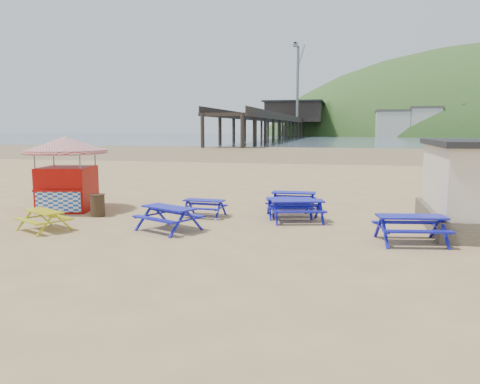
% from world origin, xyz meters
% --- Properties ---
extents(ground, '(400.00, 400.00, 0.00)m').
position_xyz_m(ground, '(0.00, 0.00, 0.00)').
color(ground, tan).
rests_on(ground, ground).
extents(wet_sand, '(400.00, 400.00, 0.00)m').
position_xyz_m(wet_sand, '(0.00, 55.00, 0.00)').
color(wet_sand, olive).
rests_on(wet_sand, ground).
extents(sea, '(400.00, 400.00, 0.00)m').
position_xyz_m(sea, '(0.00, 170.00, 0.01)').
color(sea, '#465764').
rests_on(sea, ground).
extents(picnic_table_blue_a, '(1.71, 1.41, 0.68)m').
position_xyz_m(picnic_table_blue_a, '(-1.62, 1.16, 0.34)').
color(picnic_table_blue_a, '#05079C').
rests_on(picnic_table_blue_a, ground).
extents(picnic_table_blue_b, '(2.13, 1.87, 0.77)m').
position_xyz_m(picnic_table_blue_b, '(1.75, 1.81, 0.39)').
color(picnic_table_blue_b, '#05079C').
rests_on(picnic_table_blue_b, ground).
extents(picnic_table_blue_c, '(2.32, 2.04, 0.83)m').
position_xyz_m(picnic_table_blue_c, '(2.17, 0.97, 0.42)').
color(picnic_table_blue_c, '#05079C').
rests_on(picnic_table_blue_c, ground).
extents(picnic_table_blue_d, '(2.50, 2.32, 0.84)m').
position_xyz_m(picnic_table_blue_d, '(-2.06, -1.61, 0.42)').
color(picnic_table_blue_d, '#05079C').
rests_on(picnic_table_blue_d, ground).
extents(picnic_table_blue_e, '(2.32, 1.99, 0.86)m').
position_xyz_m(picnic_table_blue_e, '(5.96, -1.64, 0.43)').
color(picnic_table_blue_e, '#05079C').
rests_on(picnic_table_blue_e, ground).
extents(picnic_table_yellow, '(2.11, 1.97, 0.70)m').
position_xyz_m(picnic_table_yellow, '(-6.32, -2.58, 0.35)').
color(picnic_table_yellow, '#B4B412').
rests_on(picnic_table_yellow, ground).
extents(ice_cream_kiosk, '(4.24, 4.24, 3.21)m').
position_xyz_m(ice_cream_kiosk, '(-7.88, 1.29, 2.02)').
color(ice_cream_kiosk, '#A70A05').
rests_on(ice_cream_kiosk, ground).
extents(litter_bin, '(0.62, 0.62, 0.91)m').
position_xyz_m(litter_bin, '(-5.86, 0.24, 0.46)').
color(litter_bin, '#3C321A').
rests_on(litter_bin, ground).
extents(pier, '(24.00, 220.00, 39.29)m').
position_xyz_m(pier, '(-17.99, 178.23, 5.46)').
color(pier, black).
rests_on(pier, ground).
extents(picnic_table_blue_g, '(1.92, 1.57, 0.79)m').
position_xyz_m(picnic_table_blue_g, '(1.75, 3.49, 0.40)').
color(picnic_table_blue_g, '#05079C').
rests_on(picnic_table_blue_g, ground).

